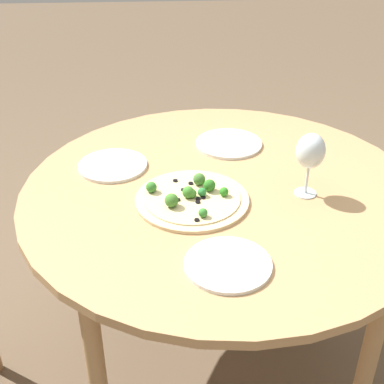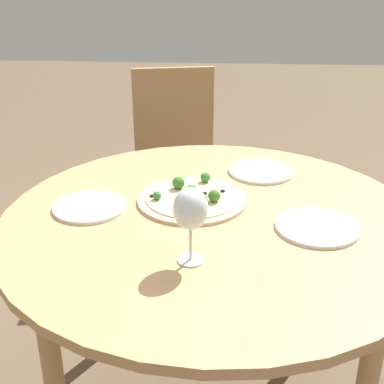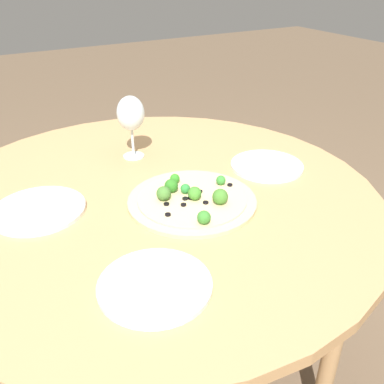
{
  "view_description": "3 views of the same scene",
  "coord_description": "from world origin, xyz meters",
  "px_view_note": "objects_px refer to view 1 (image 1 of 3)",
  "views": [
    {
      "loc": [
        -0.18,
        -1.34,
        1.57
      ],
      "look_at": [
        -0.1,
        -0.07,
        0.78
      ],
      "focal_mm": 50.0,
      "sensor_mm": 36.0,
      "label": 1
    },
    {
      "loc": [
        1.33,
        0.03,
        1.43
      ],
      "look_at": [
        -0.1,
        -0.07,
        0.78
      ],
      "focal_mm": 50.0,
      "sensor_mm": 36.0,
      "label": 2
    },
    {
      "loc": [
        -0.9,
        0.39,
        1.3
      ],
      "look_at": [
        -0.1,
        -0.07,
        0.78
      ],
      "focal_mm": 40.0,
      "sensor_mm": 36.0,
      "label": 3
    }
  ],
  "objects_px": {
    "wine_glass": "(311,152)",
    "plate_side": "(113,165)",
    "plate_near": "(229,144)",
    "plate_far": "(228,264)",
    "pizza": "(192,198)"
  },
  "relations": [
    {
      "from": "pizza",
      "to": "plate_side",
      "type": "distance_m",
      "value": 0.32
    },
    {
      "from": "pizza",
      "to": "wine_glass",
      "type": "height_order",
      "value": "wine_glass"
    },
    {
      "from": "pizza",
      "to": "plate_side",
      "type": "height_order",
      "value": "pizza"
    },
    {
      "from": "wine_glass",
      "to": "plate_near",
      "type": "xyz_separation_m",
      "value": [
        -0.18,
        0.33,
        -0.13
      ]
    },
    {
      "from": "wine_glass",
      "to": "plate_near",
      "type": "relative_size",
      "value": 0.85
    },
    {
      "from": "plate_near",
      "to": "plate_far",
      "type": "relative_size",
      "value": 1.06
    },
    {
      "from": "plate_near",
      "to": "plate_far",
      "type": "height_order",
      "value": "same"
    },
    {
      "from": "plate_near",
      "to": "plate_far",
      "type": "bearing_deg",
      "value": -97.14
    },
    {
      "from": "pizza",
      "to": "plate_near",
      "type": "xyz_separation_m",
      "value": [
        0.15,
        0.34,
        -0.01
      ]
    },
    {
      "from": "wine_glass",
      "to": "plate_far",
      "type": "xyz_separation_m",
      "value": [
        -0.26,
        -0.31,
        -0.13
      ]
    },
    {
      "from": "pizza",
      "to": "plate_far",
      "type": "distance_m",
      "value": 0.3
    },
    {
      "from": "pizza",
      "to": "plate_far",
      "type": "relative_size",
      "value": 1.54
    },
    {
      "from": "plate_near",
      "to": "plate_side",
      "type": "height_order",
      "value": "same"
    },
    {
      "from": "pizza",
      "to": "wine_glass",
      "type": "distance_m",
      "value": 0.35
    },
    {
      "from": "wine_glass",
      "to": "plate_side",
      "type": "height_order",
      "value": "wine_glass"
    }
  ]
}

